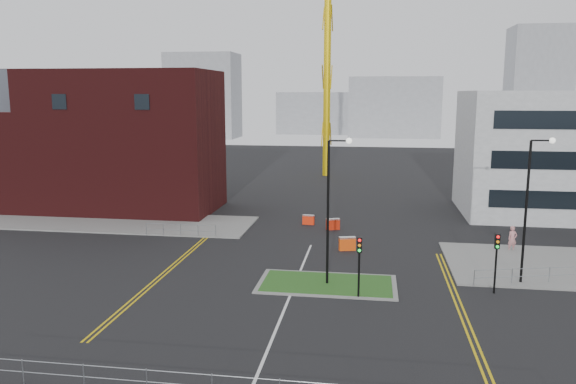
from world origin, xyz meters
name	(u,v)px	position (x,y,z in m)	size (l,w,h in m)	color
ground	(273,337)	(0.00, 0.00, 0.00)	(200.00, 200.00, 0.00)	black
pavement_left	(102,222)	(-20.00, 22.00, 0.06)	(28.00, 8.00, 0.12)	slate
island_kerb	(327,284)	(2.00, 8.00, 0.04)	(8.60, 4.60, 0.08)	slate
grass_island	(327,284)	(2.00, 8.00, 0.06)	(8.00, 4.00, 0.12)	#25511B
brick_building	(99,142)	(-22.97, 28.00, 6.85)	(24.20, 10.07, 14.24)	#431011
streetlamp_island	(332,200)	(2.22, 8.00, 5.41)	(1.46, 0.36, 9.18)	black
streetlamp_right_near	(531,199)	(14.22, 10.00, 5.41)	(1.46, 0.36, 9.18)	black
traffic_light_island	(359,256)	(4.00, 5.98, 2.57)	(0.28, 0.33, 3.65)	black
traffic_light_right	(497,252)	(12.00, 7.98, 2.57)	(0.28, 0.33, 3.65)	black
railing_front	(246,384)	(0.00, -6.00, 0.78)	(24.05, 0.05, 1.10)	gray
railing_left	(181,228)	(-11.00, 18.00, 0.74)	(6.05, 0.05, 1.10)	gray
centre_line	(280,321)	(0.00, 2.00, 0.01)	(0.15, 30.00, 0.01)	silver
yellow_left_a	(170,267)	(-9.00, 10.00, 0.01)	(0.12, 24.00, 0.01)	gold
yellow_left_b	(174,267)	(-8.70, 10.00, 0.01)	(0.12, 24.00, 0.01)	gold
yellow_right_a	(455,303)	(9.50, 6.00, 0.01)	(0.12, 20.00, 0.01)	gold
yellow_right_b	(461,303)	(9.80, 6.00, 0.01)	(0.12, 20.00, 0.01)	gold
skyline_a	(204,96)	(-40.00, 120.00, 11.00)	(18.00, 12.00, 22.00)	gray
skyline_b	(394,107)	(10.00, 130.00, 8.00)	(24.00, 12.00, 16.00)	gray
skyline_c	(537,84)	(45.00, 125.00, 14.00)	(14.00, 12.00, 28.00)	gray
skyline_d	(330,113)	(-8.00, 140.00, 6.00)	(30.00, 12.00, 12.00)	gray
pedestrian	(512,239)	(15.18, 17.51, 0.98)	(0.72, 0.47, 1.97)	tan
barrier_left	(308,219)	(-1.00, 24.00, 0.48)	(1.08, 0.45, 0.89)	#FF2E0E
barrier_mid	(347,243)	(2.88, 16.00, 0.57)	(1.31, 0.70, 1.05)	#F54B0D
barrier_right	(333,224)	(1.34, 22.39, 0.53)	(1.23, 0.75, 0.98)	red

